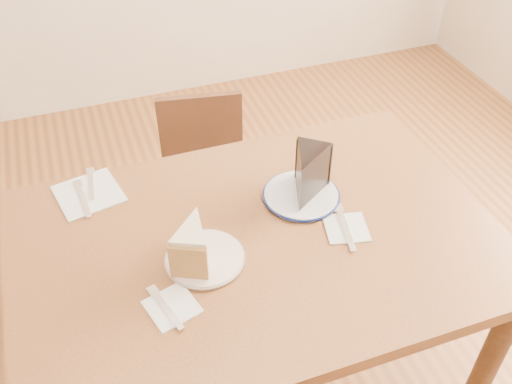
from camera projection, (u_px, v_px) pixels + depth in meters
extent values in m
cube|color=#492813|center=(258.00, 243.00, 1.43)|extent=(1.20, 0.80, 0.04)
cylinder|color=black|center=(483.00, 374.00, 1.57)|extent=(0.06, 0.06, 0.71)
cylinder|color=black|center=(58.00, 294.00, 1.78)|extent=(0.06, 0.06, 0.71)
cylinder|color=black|center=(366.00, 215.00, 2.05)|extent=(0.06, 0.06, 0.71)
cube|color=black|center=(209.00, 199.00, 2.08)|extent=(0.41, 0.41, 0.04)
cylinder|color=black|center=(244.00, 207.00, 2.34)|extent=(0.03, 0.03, 0.37)
cylinder|color=black|center=(170.00, 216.00, 2.30)|extent=(0.03, 0.03, 0.37)
cylinder|color=black|center=(257.00, 261.00, 2.11)|extent=(0.03, 0.03, 0.37)
cylinder|color=black|center=(175.00, 272.00, 2.08)|extent=(0.03, 0.03, 0.37)
cube|color=black|center=(201.00, 134.00, 2.08)|extent=(0.30, 0.08, 0.32)
cylinder|color=white|center=(205.00, 258.00, 1.35)|extent=(0.18, 0.18, 0.01)
cylinder|color=white|center=(301.00, 195.00, 1.53)|extent=(0.20, 0.20, 0.01)
cube|color=white|center=(172.00, 307.00, 1.25)|extent=(0.13, 0.13, 0.00)
cube|color=white|center=(346.00, 228.00, 1.44)|extent=(0.13, 0.13, 0.00)
cube|color=white|center=(89.00, 194.00, 1.54)|extent=(0.19, 0.19, 0.00)
cube|color=silver|center=(166.00, 308.00, 1.25)|extent=(0.05, 0.14, 0.00)
cube|color=white|center=(345.00, 227.00, 1.43)|extent=(0.05, 0.17, 0.00)
cube|color=white|center=(91.00, 184.00, 1.56)|extent=(0.03, 0.14, 0.00)
cube|color=silver|center=(83.00, 199.00, 1.52)|extent=(0.03, 0.16, 0.00)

